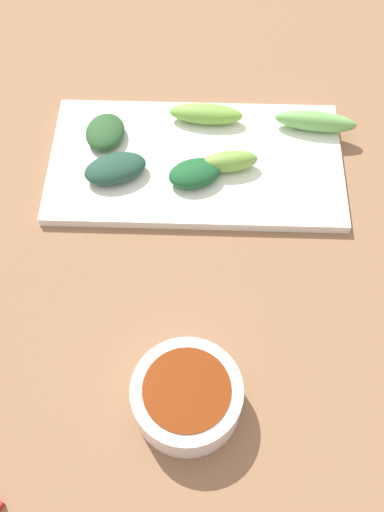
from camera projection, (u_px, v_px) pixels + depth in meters
tabletop at (218, 257)px, 0.67m from camera, size 2.10×2.10×0.02m
sauce_bowl at (187, 396)px, 0.55m from camera, size 0.10×0.10×0.04m
serving_plate at (196, 162)px, 0.72m from camera, size 0.19×0.35×0.01m
broccoli_stalk_0 at (316, 121)px, 0.73m from camera, size 0.04×0.10×0.03m
broccoli_leafy_1 at (195, 173)px, 0.69m from camera, size 0.06×0.07×0.02m
broccoli_leafy_2 at (115, 168)px, 0.69m from camera, size 0.06×0.08×0.02m
broccoli_leafy_3 at (105, 132)px, 0.72m from camera, size 0.06×0.05×0.02m
broccoli_stalk_4 at (206, 114)px, 0.73m from camera, size 0.03×0.09×0.02m
broccoli_stalk_5 at (229, 162)px, 0.69m from camera, size 0.04×0.07×0.03m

